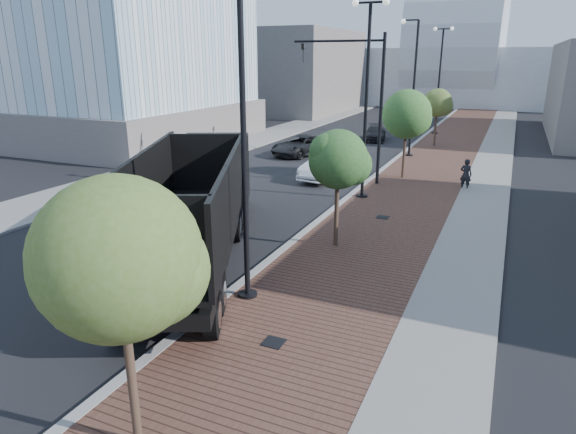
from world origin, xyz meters
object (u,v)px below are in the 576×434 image
at_px(dump_truck, 205,196).
at_px(pedestrian, 466,175).
at_px(white_sedan, 327,165).
at_px(dark_car_mid, 301,145).

distance_m(dump_truck, pedestrian, 14.63).
height_order(white_sedan, dark_car_mid, white_sedan).
relative_size(dump_truck, white_sedan, 2.97).
height_order(dump_truck, pedestrian, dump_truck).
bearing_deg(dark_car_mid, pedestrian, -9.41).
relative_size(dump_truck, pedestrian, 8.28).
bearing_deg(pedestrian, dark_car_mid, -14.13).
distance_m(white_sedan, pedestrian, 7.66).
height_order(dump_truck, white_sedan, dump_truck).
bearing_deg(dump_truck, white_sedan, 60.40).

